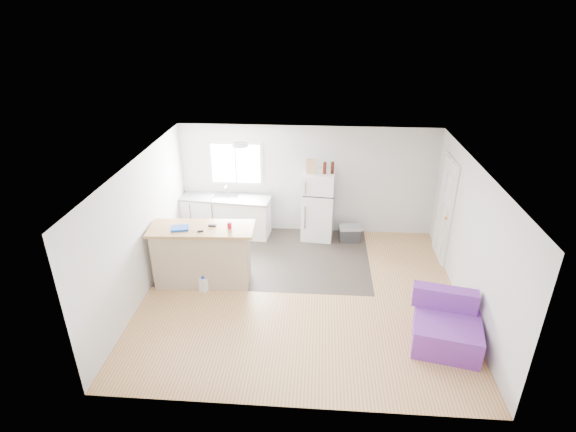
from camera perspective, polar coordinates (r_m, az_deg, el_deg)
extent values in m
cube|color=#A36C44|center=(8.12, 1.70, -9.82)|extent=(5.50, 5.00, 0.01)
cube|color=white|center=(7.01, 1.96, 6.42)|extent=(5.50, 5.00, 0.01)
cube|color=silver|center=(9.77, 2.48, 4.55)|extent=(5.50, 0.01, 2.40)
cube|color=silver|center=(5.41, 0.59, -14.69)|extent=(5.50, 0.01, 2.40)
cube|color=silver|center=(8.07, -18.09, -1.50)|extent=(0.01, 5.00, 2.40)
cube|color=silver|center=(7.89, 22.21, -2.80)|extent=(0.01, 5.00, 2.40)
cube|color=#322B25|center=(9.22, -2.45, -5.10)|extent=(4.05, 2.50, 0.00)
cube|color=white|center=(9.81, -6.63, 6.65)|extent=(1.18, 0.04, 0.98)
cube|color=white|center=(9.79, -6.65, 6.61)|extent=(1.05, 0.01, 0.85)
cube|color=white|center=(9.78, -6.65, 6.60)|extent=(0.03, 0.02, 0.85)
cube|color=white|center=(9.30, 19.25, 0.70)|extent=(0.05, 0.82, 2.03)
cube|color=white|center=(9.30, 19.32, 0.73)|extent=(0.03, 0.92, 2.10)
sphere|color=gold|center=(9.01, 19.42, -0.23)|extent=(0.07, 0.07, 0.07)
cylinder|color=white|center=(8.29, -6.10, 9.03)|extent=(0.30, 0.30, 0.07)
cube|color=white|center=(10.00, -7.83, -0.03)|extent=(1.95, 0.75, 0.84)
cube|color=slate|center=(9.82, -7.98, 2.28)|extent=(2.01, 0.79, 0.04)
cube|color=silver|center=(9.80, -8.01, 2.21)|extent=(0.56, 0.45, 0.06)
cube|color=tan|center=(8.29, -10.83, -5.06)|extent=(1.70, 0.68, 1.08)
cube|color=#AD854A|center=(8.01, -10.93, -1.59)|extent=(1.87, 0.80, 0.05)
cube|color=white|center=(9.64, 3.83, 1.30)|extent=(0.71, 0.67, 1.50)
cube|color=black|center=(9.22, 3.87, 2.37)|extent=(0.66, 0.07, 0.02)
cube|color=silver|center=(9.14, 2.24, 3.53)|extent=(0.03, 0.02, 0.27)
cube|color=silver|center=(9.41, 2.18, -0.19)|extent=(0.03, 0.02, 0.52)
cube|color=#2B2B2D|center=(9.82, 7.80, -2.33)|extent=(0.46, 0.32, 0.29)
cube|color=gray|center=(9.74, 7.86, -1.43)|extent=(0.48, 0.34, 0.06)
cube|color=purple|center=(7.32, 19.45, -13.82)|extent=(1.12, 1.08, 0.45)
cube|color=purple|center=(7.35, 19.29, -9.78)|extent=(0.98, 0.42, 0.34)
cube|color=silver|center=(8.24, -10.69, -8.59)|extent=(0.17, 0.14, 0.26)
cylinder|color=#1A31BC|center=(8.16, -10.78, -7.67)|extent=(0.07, 0.07, 0.05)
cylinder|color=green|center=(8.24, -11.42, -4.92)|extent=(0.05, 0.30, 1.10)
sphere|color=beige|center=(8.46, -12.01, -8.37)|extent=(0.13, 0.13, 0.13)
cylinder|color=red|center=(7.87, -7.45, -1.17)|extent=(0.10, 0.10, 0.12)
cube|color=#1347B6|center=(8.02, -13.58, -1.51)|extent=(0.34, 0.29, 0.04)
cube|color=black|center=(8.00, -9.59, -1.19)|extent=(0.14, 0.05, 0.03)
cube|color=black|center=(7.85, -11.07, -1.88)|extent=(0.11, 0.07, 0.03)
cube|color=tan|center=(9.28, 2.98, 6.32)|extent=(0.20, 0.11, 0.30)
cylinder|color=#341009|center=(9.27, 4.68, 6.07)|extent=(0.09, 0.09, 0.25)
cylinder|color=#341009|center=(9.30, 5.66, 6.12)|extent=(0.08, 0.08, 0.25)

